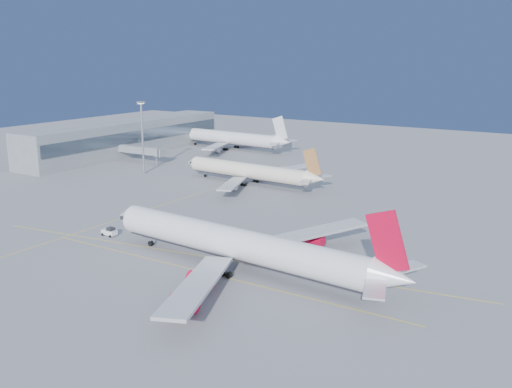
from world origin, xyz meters
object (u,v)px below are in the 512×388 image
(airliner_virgin, at_px, (242,245))
(airliner_third, at_px, (232,138))
(pushback_tug, at_px, (110,232))
(airliner_etihad, at_px, (251,171))
(light_mast, at_px, (142,132))

(airliner_virgin, xyz_separation_m, airliner_third, (-91.45, 129.48, -0.23))
(airliner_virgin, relative_size, pushback_tug, 19.18)
(airliner_etihad, distance_m, light_mast, 46.41)
(airliner_third, xyz_separation_m, light_mast, (4.09, -65.11, 10.69))
(airliner_virgin, xyz_separation_m, light_mast, (-87.37, 64.37, 10.46))
(airliner_virgin, bearing_deg, pushback_tug, -179.20)
(light_mast, bearing_deg, airliner_third, 93.59)
(airliner_etihad, distance_m, airliner_third, 76.70)
(airliner_third, height_order, pushback_tug, airliner_third)
(pushback_tug, bearing_deg, light_mast, 127.51)
(airliner_virgin, bearing_deg, light_mast, 147.73)
(airliner_virgin, bearing_deg, airliner_third, 129.35)
(airliner_third, xyz_separation_m, pushback_tug, (50.21, -127.09, -4.35))
(airliner_etihad, bearing_deg, light_mast, -169.03)
(airliner_etihad, height_order, light_mast, light_mast)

